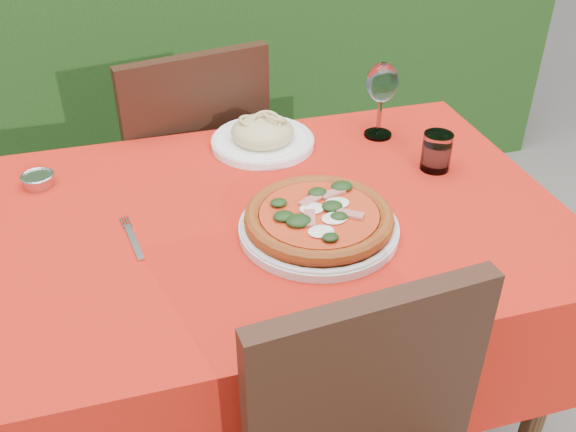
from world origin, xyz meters
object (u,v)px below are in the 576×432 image
object	(u,v)px
wine_glass	(382,86)
pasta_plate	(263,136)
water_glass	(436,153)
chair_far	(191,170)
fork	(134,242)
steel_ramekin	(38,181)
pizza_plate	(319,221)

from	to	relation	value
wine_glass	pasta_plate	bearing A→B (deg)	174.51
water_glass	chair_far	bearing A→B (deg)	135.76
wine_glass	fork	world-z (taller)	wine_glass
chair_far	wine_glass	distance (m)	0.67
chair_far	steel_ramekin	size ratio (longest dim) A/B	13.51
chair_far	pizza_plate	size ratio (longest dim) A/B	2.82
pizza_plate	steel_ramekin	size ratio (longest dim) A/B	4.80
chair_far	water_glass	xyz separation A→B (m)	(0.53, -0.52, 0.25)
pasta_plate	water_glass	bearing A→B (deg)	-31.58
pasta_plate	steel_ramekin	xyz separation A→B (m)	(-0.55, -0.05, -0.01)
steel_ramekin	pasta_plate	bearing A→B (deg)	5.30
pizza_plate	steel_ramekin	xyz separation A→B (m)	(-0.57, 0.35, -0.02)
water_glass	wine_glass	world-z (taller)	wine_glass
water_glass	wine_glass	size ratio (longest dim) A/B	0.46
pizza_plate	pasta_plate	bearing A→B (deg)	92.80
pizza_plate	pasta_plate	world-z (taller)	pasta_plate
pasta_plate	water_glass	world-z (taller)	water_glass
water_glass	fork	size ratio (longest dim) A/B	0.53
chair_far	water_glass	bearing A→B (deg)	123.91
wine_glass	fork	size ratio (longest dim) A/B	1.15
wine_glass	steel_ramekin	world-z (taller)	wine_glass
pizza_plate	chair_far	bearing A→B (deg)	104.54
fork	pasta_plate	bearing A→B (deg)	35.44
pizza_plate	pasta_plate	size ratio (longest dim) A/B	1.26
chair_far	steel_ramekin	bearing A→B (deg)	29.42
pasta_plate	fork	size ratio (longest dim) A/B	1.51
pasta_plate	steel_ramekin	distance (m)	0.55
water_glass	pizza_plate	bearing A→B (deg)	-153.51
water_glass	steel_ramekin	size ratio (longest dim) A/B	1.34
chair_far	pizza_plate	distance (m)	0.76
pasta_plate	wine_glass	size ratio (longest dim) A/B	1.31
pasta_plate	water_glass	xyz separation A→B (m)	(0.37, -0.23, 0.01)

